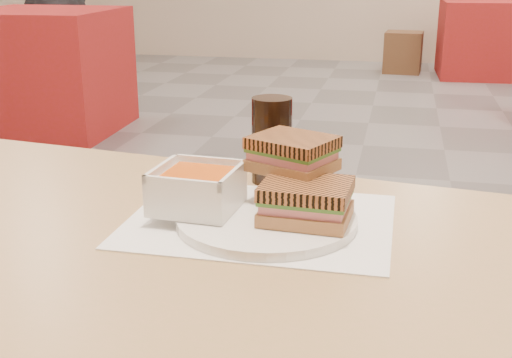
% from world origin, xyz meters
% --- Properties ---
extents(main_table, '(1.29, 0.86, 0.75)m').
position_xyz_m(main_table, '(-0.11, -2.07, 0.64)').
color(main_table, '#A1764C').
rests_on(main_table, ground).
extents(tray_liner, '(0.39, 0.30, 0.00)m').
position_xyz_m(tray_liner, '(0.01, -1.99, 0.75)').
color(tray_liner, white).
rests_on(tray_liner, main_table).
extents(plate, '(0.26, 0.26, 0.01)m').
position_xyz_m(plate, '(0.03, -2.00, 0.76)').
color(plate, white).
rests_on(plate, tray_liner).
extents(soup_bowl, '(0.13, 0.13, 0.06)m').
position_xyz_m(soup_bowl, '(-0.08, -2.00, 0.80)').
color(soup_bowl, white).
rests_on(soup_bowl, plate).
extents(panini_lower, '(0.13, 0.11, 0.06)m').
position_xyz_m(panini_lower, '(0.08, -2.01, 0.79)').
color(panini_lower, '#AE7D4A').
rests_on(panini_lower, plate).
extents(panini_upper, '(0.15, 0.14, 0.05)m').
position_xyz_m(panini_upper, '(0.05, -1.94, 0.84)').
color(panini_upper, '#AE7D4A').
rests_on(panini_upper, panini_lower).
extents(cola_glass, '(0.07, 0.07, 0.15)m').
position_xyz_m(cola_glass, '(-0.01, -1.80, 0.82)').
color(cola_glass, black).
rests_on(cola_glass, main_table).
extents(bg_table_0, '(0.95, 0.95, 0.81)m').
position_xyz_m(bg_table_0, '(-2.13, 1.21, 0.41)').
color(bg_table_0, maroon).
rests_on(bg_table_0, ground).
extents(bg_table_2, '(0.87, 0.87, 0.74)m').
position_xyz_m(bg_table_2, '(0.99, 4.20, 0.37)').
color(bg_table_2, maroon).
rests_on(bg_table_2, ground).
extents(bg_chair_0r, '(0.52, 0.52, 0.48)m').
position_xyz_m(bg_chair_0r, '(-2.16, 1.76, 0.24)').
color(bg_chair_0r, brown).
rests_on(bg_chair_0r, ground).
extents(bg_chair_2l, '(0.40, 0.40, 0.42)m').
position_xyz_m(bg_chair_2l, '(0.21, 4.28, 0.21)').
color(bg_chair_2l, brown).
rests_on(bg_chair_2l, ground).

